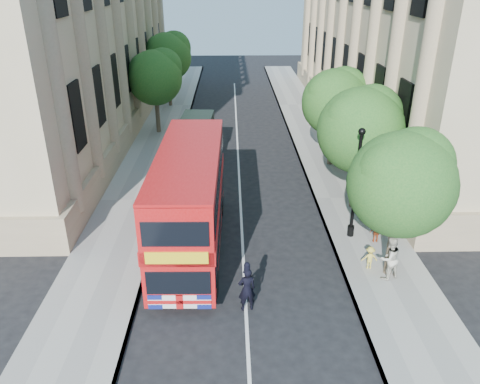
{
  "coord_description": "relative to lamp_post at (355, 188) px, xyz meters",
  "views": [
    {
      "loc": [
        -0.51,
        -12.65,
        11.08
      ],
      "look_at": [
        -0.1,
        6.18,
        2.3
      ],
      "focal_mm": 35.0,
      "sensor_mm": 36.0,
      "label": 1
    }
  ],
  "objects": [
    {
      "name": "ground",
      "position": [
        -5.0,
        -6.0,
        -2.51
      ],
      "size": [
        120.0,
        120.0,
        0.0
      ],
      "primitive_type": "plane",
      "color": "black",
      "rests_on": "ground"
    },
    {
      "name": "pavement_right",
      "position": [
        0.75,
        4.0,
        -2.45
      ],
      "size": [
        3.5,
        80.0,
        0.12
      ],
      "primitive_type": "cube",
      "color": "gray",
      "rests_on": "ground"
    },
    {
      "name": "pavement_left",
      "position": [
        -10.75,
        4.0,
        -2.45
      ],
      "size": [
        3.5,
        80.0,
        0.12
      ],
      "primitive_type": "cube",
      "color": "gray",
      "rests_on": "ground"
    },
    {
      "name": "building_right",
      "position": [
        8.8,
        18.0,
        6.49
      ],
      "size": [
        12.0,
        38.0,
        18.0
      ],
      "primitive_type": "cube",
      "color": "tan",
      "rests_on": "ground"
    },
    {
      "name": "building_left",
      "position": [
        -18.8,
        18.0,
        6.49
      ],
      "size": [
        12.0,
        38.0,
        18.0
      ],
      "primitive_type": "cube",
      "color": "tan",
      "rests_on": "ground"
    },
    {
      "name": "tree_right_near",
      "position": [
        0.84,
        -2.97,
        1.74
      ],
      "size": [
        4.0,
        4.0,
        6.08
      ],
      "color": "#473828",
      "rests_on": "ground"
    },
    {
      "name": "tree_right_mid",
      "position": [
        0.84,
        3.03,
        1.93
      ],
      "size": [
        4.2,
        4.2,
        6.37
      ],
      "color": "#473828",
      "rests_on": "ground"
    },
    {
      "name": "tree_right_far",
      "position": [
        0.84,
        9.03,
        1.8
      ],
      "size": [
        4.0,
        4.0,
        6.15
      ],
      "color": "#473828",
      "rests_on": "ground"
    },
    {
      "name": "tree_left_far",
      "position": [
        -10.96,
        16.03,
        1.93
      ],
      "size": [
        4.0,
        4.0,
        6.3
      ],
      "color": "#473828",
      "rests_on": "ground"
    },
    {
      "name": "tree_left_back",
      "position": [
        -10.96,
        24.03,
        2.2
      ],
      "size": [
        4.2,
        4.2,
        6.65
      ],
      "color": "#473828",
      "rests_on": "ground"
    },
    {
      "name": "lamp_post",
      "position": [
        0.0,
        0.0,
        0.0
      ],
      "size": [
        0.32,
        0.32,
        5.16
      ],
      "color": "black",
      "rests_on": "pavement_right"
    },
    {
      "name": "double_decker_bus",
      "position": [
        -7.25,
        -0.72,
        -0.07
      ],
      "size": [
        2.72,
        9.62,
        4.42
      ],
      "rotation": [
        0.0,
        0.0,
        -0.02
      ],
      "color": "#B10C0D",
      "rests_on": "ground"
    },
    {
      "name": "box_van",
      "position": [
        -7.72,
        10.31,
        -1.16
      ],
      "size": [
        2.26,
        4.92,
        2.75
      ],
      "rotation": [
        0.0,
        0.0,
        -0.07
      ],
      "color": "black",
      "rests_on": "ground"
    },
    {
      "name": "police_constable",
      "position": [
        -4.97,
        -5.0,
        -1.63
      ],
      "size": [
        0.71,
        0.54,
        1.75
      ],
      "primitive_type": "imported",
      "rotation": [
        0.0,
        0.0,
        3.35
      ],
      "color": "black",
      "rests_on": "ground"
    },
    {
      "name": "woman_pedestrian",
      "position": [
        0.66,
        -3.35,
        -1.47
      ],
      "size": [
        1.08,
        0.97,
        1.83
      ],
      "primitive_type": "imported",
      "rotation": [
        0.0,
        0.0,
        3.5
      ],
      "color": "beige",
      "rests_on": "pavement_right"
    },
    {
      "name": "child_a",
      "position": [
        1.0,
        -0.6,
        -1.89
      ],
      "size": [
        0.59,
        0.26,
        1.0
      ],
      "primitive_type": "imported",
      "rotation": [
        0.0,
        0.0,
        3.12
      ],
      "color": "#C65023",
      "rests_on": "pavement_right"
    },
    {
      "name": "child_b",
      "position": [
        0.13,
        -2.65,
        -1.89
      ],
      "size": [
        0.65,
        0.38,
        0.99
      ],
      "primitive_type": "imported",
      "rotation": [
        0.0,
        0.0,
        3.12
      ],
      "color": "gold",
      "rests_on": "pavement_right"
    }
  ]
}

